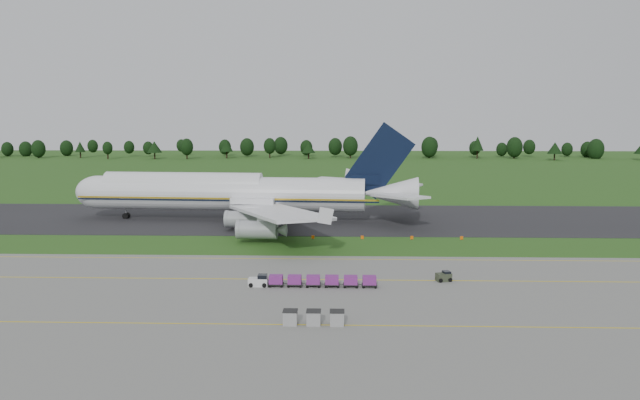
{
  "coord_description": "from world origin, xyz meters",
  "views": [
    {
      "loc": [
        4.09,
        -101.48,
        21.11
      ],
      "look_at": [
        0.88,
        2.0,
        7.4
      ],
      "focal_mm": 35.0,
      "sensor_mm": 36.0,
      "label": 1
    }
  ],
  "objects_px": {
    "utility_cart": "(444,277)",
    "edge_markers": "(387,238)",
    "baggage_train": "(311,281)",
    "aircraft": "(235,193)",
    "uld_row": "(314,318)"
  },
  "relations": [
    {
      "from": "aircraft",
      "to": "uld_row",
      "type": "relative_size",
      "value": 11.45
    },
    {
      "from": "edge_markers",
      "to": "baggage_train",
      "type": "bearing_deg",
      "value": -110.75
    },
    {
      "from": "baggage_train",
      "to": "uld_row",
      "type": "height_order",
      "value": "uld_row"
    },
    {
      "from": "aircraft",
      "to": "baggage_train",
      "type": "relative_size",
      "value": 4.48
    },
    {
      "from": "aircraft",
      "to": "utility_cart",
      "type": "height_order",
      "value": "aircraft"
    },
    {
      "from": "uld_row",
      "to": "utility_cart",
      "type": "bearing_deg",
      "value": 47.52
    },
    {
      "from": "baggage_train",
      "to": "aircraft",
      "type": "bearing_deg",
      "value": 109.46
    },
    {
      "from": "aircraft",
      "to": "edge_markers",
      "type": "bearing_deg",
      "value": -32.62
    },
    {
      "from": "baggage_train",
      "to": "uld_row",
      "type": "distance_m",
      "value": 14.52
    },
    {
      "from": "utility_cart",
      "to": "uld_row",
      "type": "height_order",
      "value": "uld_row"
    },
    {
      "from": "utility_cart",
      "to": "edge_markers",
      "type": "bearing_deg",
      "value": 100.4
    },
    {
      "from": "baggage_train",
      "to": "edge_markers",
      "type": "height_order",
      "value": "baggage_train"
    },
    {
      "from": "aircraft",
      "to": "utility_cart",
      "type": "distance_m",
      "value": 59.07
    },
    {
      "from": "edge_markers",
      "to": "aircraft",
      "type": "bearing_deg",
      "value": 147.38
    },
    {
      "from": "aircraft",
      "to": "uld_row",
      "type": "xyz_separation_m",
      "value": [
        18.79,
        -64.98,
        -4.98
      ]
    }
  ]
}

